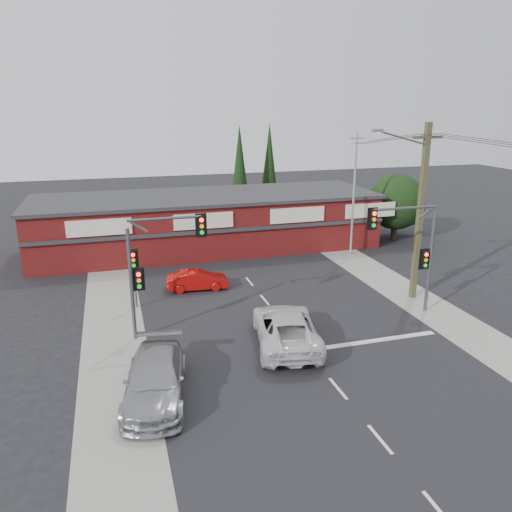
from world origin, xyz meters
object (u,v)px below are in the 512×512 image
object	(u,v)px
utility_pole	(419,207)
red_sedan	(197,280)
silver_suv	(155,379)
shop_building	(207,221)
white_suv	(286,328)

from	to	relation	value
utility_pole	red_sedan	bearing A→B (deg)	157.65
red_sedan	utility_pole	distance (m)	13.62
red_sedan	utility_pole	bearing A→B (deg)	-108.33
silver_suv	shop_building	bearing A→B (deg)	83.49
utility_pole	white_suv	bearing A→B (deg)	-158.60
silver_suv	utility_pole	size ratio (longest dim) A/B	0.56
silver_suv	red_sedan	xyz separation A→B (m)	(3.59, 11.30, -0.19)
silver_suv	utility_pole	bearing A→B (deg)	32.66
white_suv	utility_pole	distance (m)	10.74
silver_suv	red_sedan	bearing A→B (deg)	82.28
white_suv	shop_building	xyz separation A→B (m)	(-0.30, 17.55, 1.30)
white_suv	silver_suv	size ratio (longest dim) A/B	1.08
red_sedan	utility_pole	xyz separation A→B (m)	(11.79, -4.85, 4.78)
red_sedan	shop_building	size ratio (longest dim) A/B	0.14
white_suv	silver_suv	distance (m)	6.97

